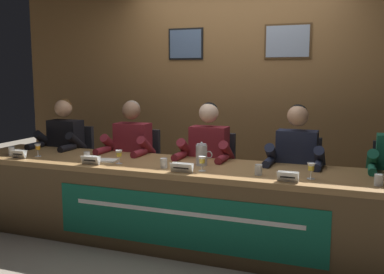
{
  "coord_description": "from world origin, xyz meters",
  "views": [
    {
      "loc": [
        1.35,
        -3.54,
        1.51
      ],
      "look_at": [
        0.0,
        0.0,
        0.97
      ],
      "focal_mm": 41.0,
      "sensor_mm": 36.0,
      "label": 1
    }
  ],
  "objects_px": {
    "nameplate_far_left": "(19,154)",
    "water_cup_left": "(87,157)",
    "conference_table": "(187,192)",
    "water_cup_center": "(164,164)",
    "chair_far_left": "(73,167)",
    "chair_center": "(213,180)",
    "water_cup_far_left": "(12,151)",
    "chair_left": "(139,173)",
    "juice_glass_right": "(311,168)",
    "nameplate_center": "(182,168)",
    "juice_glass_far_left": "(38,148)",
    "document_stack_left": "(106,160)",
    "chair_right": "(297,187)",
    "panelist_left": "(129,151)",
    "nameplate_left": "(91,160)",
    "water_cup_right": "(258,170)",
    "water_cup_far_right": "(379,181)",
    "juice_glass_center": "(202,161)",
    "juice_glass_left": "(119,154)",
    "panelist_right": "(295,163)",
    "panelist_far_left": "(61,146)",
    "nameplate_right": "(288,177)",
    "panelist_center": "(206,157)",
    "water_pitcher_central": "(202,155)"
  },
  "relations": [
    {
      "from": "panelist_right",
      "to": "juice_glass_far_left",
      "type": "bearing_deg",
      "value": -167.31
    },
    {
      "from": "nameplate_far_left",
      "to": "juice_glass_left",
      "type": "relative_size",
      "value": 1.22
    },
    {
      "from": "chair_far_left",
      "to": "water_cup_far_left",
      "type": "bearing_deg",
      "value": -100.99
    },
    {
      "from": "panelist_center",
      "to": "panelist_right",
      "type": "relative_size",
      "value": 1.0
    },
    {
      "from": "nameplate_left",
      "to": "water_cup_left",
      "type": "bearing_deg",
      "value": 134.6
    },
    {
      "from": "nameplate_left",
      "to": "chair_right",
      "type": "relative_size",
      "value": 0.19
    },
    {
      "from": "water_cup_far_left",
      "to": "water_cup_center",
      "type": "distance_m",
      "value": 1.66
    },
    {
      "from": "chair_far_left",
      "to": "juice_glass_far_left",
      "type": "distance_m",
      "value": 0.83
    },
    {
      "from": "chair_left",
      "to": "document_stack_left",
      "type": "height_order",
      "value": "chair_left"
    },
    {
      "from": "panelist_left",
      "to": "nameplate_center",
      "type": "distance_m",
      "value": 1.11
    },
    {
      "from": "water_cup_center",
      "to": "juice_glass_right",
      "type": "distance_m",
      "value": 1.22
    },
    {
      "from": "juice_glass_far_left",
      "to": "panelist_left",
      "type": "xyz_separation_m",
      "value": [
        0.7,
        0.54,
        -0.08
      ]
    },
    {
      "from": "juice_glass_right",
      "to": "water_cup_far_right",
      "type": "xyz_separation_m",
      "value": [
        0.48,
        -0.04,
        -0.05
      ]
    },
    {
      "from": "water_cup_left",
      "to": "chair_right",
      "type": "xyz_separation_m",
      "value": [
        1.82,
        0.76,
        -0.31
      ]
    },
    {
      "from": "conference_table",
      "to": "water_cup_center",
      "type": "xyz_separation_m",
      "value": [
        -0.18,
        -0.08,
        0.25
      ]
    },
    {
      "from": "chair_center",
      "to": "nameplate_center",
      "type": "bearing_deg",
      "value": -88.24
    },
    {
      "from": "chair_left",
      "to": "nameplate_center",
      "type": "xyz_separation_m",
      "value": [
        0.87,
        -0.89,
        0.31
      ]
    },
    {
      "from": "nameplate_center",
      "to": "juice_glass_right",
      "type": "distance_m",
      "value": 1.02
    },
    {
      "from": "nameplate_left",
      "to": "juice_glass_left",
      "type": "height_order",
      "value": "juice_glass_left"
    },
    {
      "from": "panelist_far_left",
      "to": "panelist_right",
      "type": "bearing_deg",
      "value": 0.0
    },
    {
      "from": "chair_center",
      "to": "water_pitcher_central",
      "type": "distance_m",
      "value": 0.68
    },
    {
      "from": "water_cup_far_left",
      "to": "juice_glass_center",
      "type": "distance_m",
      "value": 2.0
    },
    {
      "from": "water_cup_far_right",
      "to": "juice_glass_far_left",
      "type": "bearing_deg",
      "value": 179.1
    },
    {
      "from": "panelist_far_left",
      "to": "chair_right",
      "type": "relative_size",
      "value": 1.36
    },
    {
      "from": "nameplate_far_left",
      "to": "chair_right",
      "type": "bearing_deg",
      "value": 19.38
    },
    {
      "from": "water_cup_far_left",
      "to": "water_cup_right",
      "type": "relative_size",
      "value": 1.0
    },
    {
      "from": "document_stack_left",
      "to": "nameplate_far_left",
      "type": "bearing_deg",
      "value": -167.65
    },
    {
      "from": "chair_far_left",
      "to": "chair_center",
      "type": "distance_m",
      "value": 1.69
    },
    {
      "from": "juice_glass_right",
      "to": "water_cup_left",
      "type": "bearing_deg",
      "value": -179.76
    },
    {
      "from": "nameplate_far_left",
      "to": "juice_glass_center",
      "type": "bearing_deg",
      "value": 2.93
    },
    {
      "from": "juice_glass_center",
      "to": "chair_right",
      "type": "xyz_separation_m",
      "value": [
        0.68,
        0.79,
        -0.36
      ]
    },
    {
      "from": "water_cup_far_left",
      "to": "chair_left",
      "type": "height_order",
      "value": "chair_left"
    },
    {
      "from": "nameplate_center",
      "to": "document_stack_left",
      "type": "relative_size",
      "value": 0.82
    },
    {
      "from": "conference_table",
      "to": "juice_glass_far_left",
      "type": "relative_size",
      "value": 36.44
    },
    {
      "from": "nameplate_center",
      "to": "nameplate_far_left",
      "type": "bearing_deg",
      "value": 179.45
    },
    {
      "from": "nameplate_far_left",
      "to": "water_cup_left",
      "type": "bearing_deg",
      "value": 10.22
    },
    {
      "from": "chair_far_left",
      "to": "panelist_left",
      "type": "distance_m",
      "value": 0.91
    },
    {
      "from": "juice_glass_far_left",
      "to": "nameplate_right",
      "type": "xyz_separation_m",
      "value": [
        2.43,
        -0.17,
        -0.05
      ]
    },
    {
      "from": "juice_glass_left",
      "to": "chair_left",
      "type": "bearing_deg",
      "value": 105.54
    },
    {
      "from": "water_cup_far_left",
      "to": "panelist_center",
      "type": "distance_m",
      "value": 1.93
    },
    {
      "from": "juice_glass_far_left",
      "to": "juice_glass_center",
      "type": "bearing_deg",
      "value": -1.56
    },
    {
      "from": "chair_center",
      "to": "panelist_center",
      "type": "xyz_separation_m",
      "value": [
        0.0,
        -0.2,
        0.28
      ]
    },
    {
      "from": "nameplate_far_left",
      "to": "juice_glass_far_left",
      "type": "height_order",
      "value": "juice_glass_far_left"
    },
    {
      "from": "chair_center",
      "to": "document_stack_left",
      "type": "height_order",
      "value": "chair_center"
    },
    {
      "from": "juice_glass_left",
      "to": "panelist_right",
      "type": "height_order",
      "value": "panelist_right"
    },
    {
      "from": "nameplate_left",
      "to": "document_stack_left",
      "type": "relative_size",
      "value": 0.75
    },
    {
      "from": "water_cup_far_left",
      "to": "chair_left",
      "type": "relative_size",
      "value": 0.09
    },
    {
      "from": "chair_far_left",
      "to": "juice_glass_far_left",
      "type": "relative_size",
      "value": 7.42
    },
    {
      "from": "water_cup_right",
      "to": "conference_table",
      "type": "bearing_deg",
      "value": 175.3
    },
    {
      "from": "nameplate_far_left",
      "to": "panelist_right",
      "type": "xyz_separation_m",
      "value": [
        2.5,
        0.68,
        -0.03
      ]
    }
  ]
}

